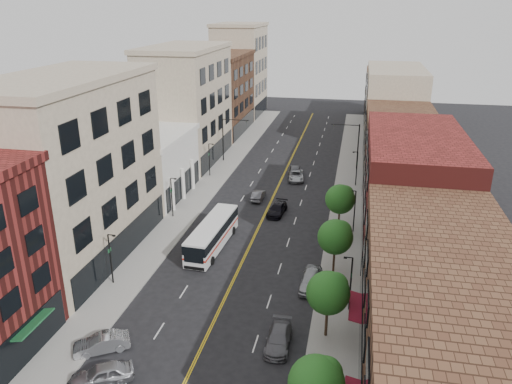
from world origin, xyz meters
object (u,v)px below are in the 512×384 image
Objects in this scene: city_bus at (212,233)px; car_lane_behind at (258,195)px; car_lane_c at (295,172)px; car_lane_a at (277,209)px; car_lane_b at (296,175)px; car_angle_a at (102,374)px; car_angle_b at (102,343)px; car_parked_mid at (279,339)px; car_parked_far at (311,280)px.

city_bus reaches higher than car_lane_behind.
city_bus is 2.32× the size of car_lane_c.
car_lane_a reaches higher than car_lane_behind.
car_lane_c reaches higher than car_lane_b.
car_angle_a is at bearing -106.59° from car_lane_c.
car_lane_a is at bearing 131.87° from car_angle_b.
city_bus is 21.68m from car_angle_a.
car_lane_behind is at bearing 84.82° from city_bus.
city_bus is 17.96m from car_parked_mid.
car_lane_c reaches higher than car_angle_b.
car_lane_a is at bearing 137.39° from car_angle_a.
car_angle_b is 1.07× the size of car_lane_behind.
city_bus is 2.48× the size of car_lane_a.
city_bus reaches higher than car_angle_a.
car_angle_b reaches higher than car_lane_a.
car_lane_c reaches higher than car_lane_a.
city_bus is at bearing 153.53° from car_parked_far.
car_angle_b is at bearing -166.80° from car_parked_mid.
car_lane_b is at bearing 78.62° from city_bus.
car_angle_a reaches higher than car_angle_b.
car_parked_mid is at bearing -54.33° from city_bus.
car_lane_a is (8.80, 28.75, -0.03)m from car_angle_b.
car_parked_mid is 0.92× the size of car_lane_b.
car_parked_far is (13.00, 15.50, 0.07)m from car_angle_a.
car_angle_b is at bearing 177.96° from car_angle_a.
car_lane_a reaches higher than car_parked_mid.
city_bus is 2.38× the size of car_parked_far.
car_lane_b is at bearing 136.24° from car_angle_b.
car_lane_c is (0.34, 14.56, 0.17)m from car_lane_a.
car_lane_behind is (2.10, 14.73, -1.03)m from city_bus.
city_bus reaches higher than car_lane_b.
car_lane_a is (5.40, 10.34, -1.01)m from city_bus.
car_angle_b is at bearing -100.25° from car_lane_a.
city_bus reaches higher than car_parked_far.
city_bus reaches higher than car_lane_c.
car_angle_a reaches higher than car_lane_a.
car_parked_mid is at bearing -92.46° from car_lane_b.
car_parked_mid is 9.14m from car_parked_far.
car_angle_a is at bearing -128.13° from car_parked_far.
car_lane_b reaches higher than car_parked_mid.
car_angle_b is at bearing 80.81° from car_lane_behind.
car_lane_behind is 0.86× the size of car_lane_a.
car_parked_far reaches higher than car_lane_b.
car_parked_far is 0.97× the size of car_lane_c.
car_parked_far reaches higher than car_lane_behind.
car_angle_a reaches higher than car_lane_b.
car_parked_mid is at bearing 104.54° from car_lane_behind.
car_lane_a is at bearing 65.36° from city_bus.
car_lane_a is 0.93× the size of car_lane_b.
car_parked_mid is at bearing -98.23° from car_parked_far.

